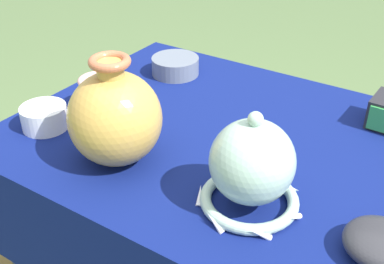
% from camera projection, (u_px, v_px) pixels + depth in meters
% --- Properties ---
extents(display_table, '(1.12, 0.78, 0.72)m').
position_uv_depth(display_table, '(247.00, 174.00, 1.12)').
color(display_table, '#38383D').
rests_on(display_table, ground_plane).
extents(vase_tall_bulbous, '(0.19, 0.19, 0.24)m').
position_uv_depth(vase_tall_bulbous, '(115.00, 117.00, 0.98)').
color(vase_tall_bulbous, gold).
rests_on(vase_tall_bulbous, display_table).
extents(vase_dome_bell, '(0.20, 0.20, 0.20)m').
position_uv_depth(vase_dome_bell, '(252.00, 168.00, 0.87)').
color(vase_dome_bell, '#A8CCB7').
rests_on(vase_dome_bell, display_table).
extents(bowl_shallow_charcoal, '(0.13, 0.13, 0.05)m').
position_uv_depth(bowl_shallow_charcoal, '(381.00, 243.00, 0.79)').
color(bowl_shallow_charcoal, '#2D2D33').
rests_on(bowl_shallow_charcoal, display_table).
extents(cup_wide_rose, '(0.10, 0.10, 0.09)m').
position_uv_depth(cup_wide_rose, '(99.00, 93.00, 1.20)').
color(cup_wide_rose, '#D19399').
rests_on(cup_wide_rose, display_table).
extents(pot_squat_porcelain, '(0.11, 0.11, 0.06)m').
position_uv_depth(pot_squat_porcelain, '(44.00, 117.00, 1.14)').
color(pot_squat_porcelain, white).
rests_on(pot_squat_porcelain, display_table).
extents(pot_squat_slate, '(0.14, 0.14, 0.05)m').
position_uv_depth(pot_squat_slate, '(175.00, 66.00, 1.40)').
color(pot_squat_slate, slate).
rests_on(pot_squat_slate, display_table).
extents(wooden_crate, '(0.43, 0.41, 0.20)m').
position_uv_depth(wooden_crate, '(21.00, 225.00, 1.75)').
color(wooden_crate, '#A37A4C').
rests_on(wooden_crate, ground_plane).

